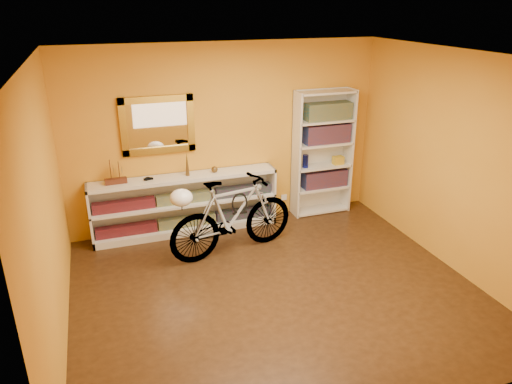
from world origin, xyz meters
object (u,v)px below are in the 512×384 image
object	(u,v)px
console_unit	(186,204)
bicycle	(233,216)
helmet	(181,198)
bookcase	(323,153)

from	to	relation	value
console_unit	bicycle	xyz separation A→B (m)	(0.46, -0.79, 0.10)
bicycle	helmet	size ratio (longest dim) A/B	6.43
bookcase	helmet	xyz separation A→B (m)	(-2.33, -0.95, -0.03)
bookcase	helmet	size ratio (longest dim) A/B	6.88
console_unit	helmet	xyz separation A→B (m)	(-0.21, -0.92, 0.49)
helmet	console_unit	bearing A→B (deg)	77.20
console_unit	helmet	world-z (taller)	helmet
bicycle	bookcase	bearing A→B (deg)	-74.73
bookcase	bicycle	bearing A→B (deg)	-153.75
console_unit	bookcase	bearing A→B (deg)	0.68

